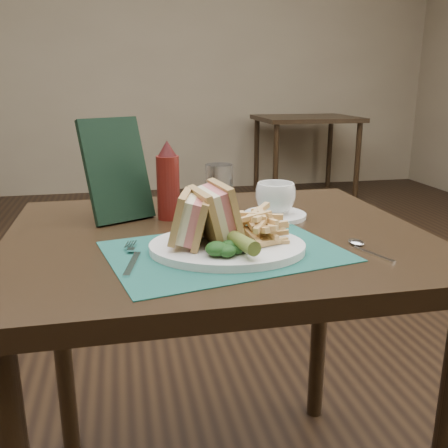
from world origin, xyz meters
name	(u,v)px	position (x,y,z in m)	size (l,w,h in m)	color
floor	(191,394)	(0.00, 0.00, 0.00)	(7.00, 7.00, 0.00)	black
wall_back	(141,190)	(0.00, 3.50, 0.00)	(6.00, 6.00, 0.00)	gray
table_main	(218,382)	(0.00, -0.50, 0.38)	(0.90, 0.75, 0.75)	black
table_bg_right	(305,156)	(1.54, 2.98, 0.38)	(0.90, 0.75, 0.75)	black
placemat	(225,251)	(-0.01, -0.63, 0.75)	(0.43, 0.31, 0.00)	#184E45
plate	(227,247)	(-0.01, -0.63, 0.76)	(0.30, 0.24, 0.01)	white
sandwich_half_a	(180,219)	(-0.10, -0.62, 0.82)	(0.06, 0.10, 0.09)	tan
sandwich_half_b	(206,214)	(-0.05, -0.62, 0.82)	(0.06, 0.11, 0.10)	tan
kale_garnish	(233,246)	(-0.01, -0.69, 0.78)	(0.11, 0.08, 0.03)	#153A15
pickle_spear	(239,240)	(0.00, -0.69, 0.79)	(0.03, 0.03, 0.12)	#596B29
fries_pile	(256,223)	(0.06, -0.61, 0.80)	(0.18, 0.20, 0.06)	tan
fork	(132,256)	(-0.19, -0.64, 0.76)	(0.03, 0.17, 0.01)	silver
spoon	(367,249)	(0.26, -0.68, 0.76)	(0.03, 0.15, 0.01)	silver
saucer	(275,215)	(0.16, -0.41, 0.76)	(0.15, 0.15, 0.01)	white
coffee_cup	(275,198)	(0.16, -0.41, 0.80)	(0.09, 0.09, 0.07)	white
drinking_glass	(219,192)	(0.03, -0.39, 0.81)	(0.07, 0.07, 0.13)	white
ketchup_bottle	(168,180)	(-0.09, -0.37, 0.84)	(0.05, 0.05, 0.19)	#5C140F
check_presenter	(117,170)	(-0.21, -0.35, 0.87)	(0.15, 0.02, 0.24)	black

